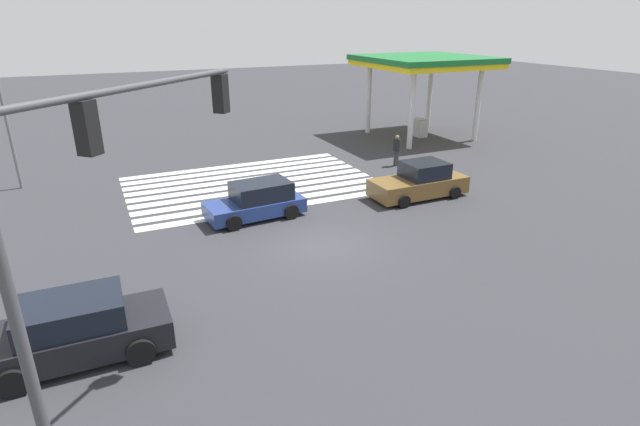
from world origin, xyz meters
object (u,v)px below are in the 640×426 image
Objects in this scene: car_1 at (257,201)px; pedestrian at (397,148)px; traffic_signal_mast at (97,215)px; street_light_pole_a at (1,96)px; car_2 at (76,330)px; car_3 at (420,182)px.

car_1 is 10.86m from pedestrian.
traffic_signal_mast is 0.94× the size of street_light_pole_a.
pedestrian is (-16.12, -15.59, -4.12)m from traffic_signal_mast.
traffic_signal_mast reaches higher than pedestrian.
traffic_signal_mast is 5.95m from car_2.
car_3 is at bearing 24.23° from car_2.
traffic_signal_mast is 18.11m from car_3.
car_2 is 20.71m from pedestrian.
car_1 is at bearing -19.54° from pedestrian.
car_2 is 0.96× the size of car_3.
car_2 reaches higher than car_1.
car_2 is at bearing 59.14° from traffic_signal_mast.
car_1 is 10.24m from car_2.
car_1 is 2.37× the size of pedestrian.
street_light_pole_a is (3.54, -20.11, -0.50)m from traffic_signal_mast.
car_3 is 5.51m from pedestrian.
car_1 is at bearing 46.38° from car_2.
traffic_signal_mast is 20.43m from street_light_pole_a.
street_light_pole_a is at bearing 99.73° from car_2.
traffic_signal_mast is 22.80m from pedestrian.
car_3 reaches higher than car_1.
car_1 is 0.95× the size of car_2.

